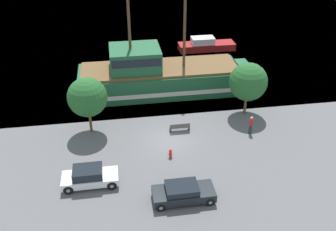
{
  "coord_description": "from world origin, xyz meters",
  "views": [
    {
      "loc": [
        -4.16,
        -26.45,
        18.64
      ],
      "look_at": [
        0.26,
        2.0,
        1.2
      ],
      "focal_mm": 40.0,
      "sensor_mm": 36.0,
      "label": 1
    }
  ],
  "objects_px": {
    "moored_boat_dockside": "(206,45)",
    "fire_hydrant": "(170,153)",
    "parked_car_curb_mid": "(183,193)",
    "pedestrian_walking_near": "(251,125)",
    "parked_car_curb_front": "(89,177)",
    "pirate_ship": "(157,75)",
    "bench_promenade_east": "(180,127)"
  },
  "relations": [
    {
      "from": "pirate_ship",
      "to": "moored_boat_dockside",
      "type": "xyz_separation_m",
      "value": [
        8.01,
        11.03,
        -1.16
      ]
    },
    {
      "from": "parked_car_curb_mid",
      "to": "fire_hydrant",
      "type": "height_order",
      "value": "parked_car_curb_mid"
    },
    {
      "from": "fire_hydrant",
      "to": "moored_boat_dockside",
      "type": "bearing_deg",
      "value": 69.55
    },
    {
      "from": "parked_car_curb_front",
      "to": "bench_promenade_east",
      "type": "height_order",
      "value": "parked_car_curb_front"
    },
    {
      "from": "parked_car_curb_mid",
      "to": "bench_promenade_east",
      "type": "distance_m",
      "value": 8.68
    },
    {
      "from": "bench_promenade_east",
      "to": "pirate_ship",
      "type": "bearing_deg",
      "value": 96.58
    },
    {
      "from": "parked_car_curb_mid",
      "to": "pedestrian_walking_near",
      "type": "relative_size",
      "value": 2.48
    },
    {
      "from": "moored_boat_dockside",
      "to": "fire_hydrant",
      "type": "bearing_deg",
      "value": -110.45
    },
    {
      "from": "pedestrian_walking_near",
      "to": "parked_car_curb_front",
      "type": "bearing_deg",
      "value": -161.49
    },
    {
      "from": "bench_promenade_east",
      "to": "pedestrian_walking_near",
      "type": "height_order",
      "value": "pedestrian_walking_near"
    },
    {
      "from": "pirate_ship",
      "to": "fire_hydrant",
      "type": "bearing_deg",
      "value": -92.4
    },
    {
      "from": "fire_hydrant",
      "to": "bench_promenade_east",
      "type": "height_order",
      "value": "bench_promenade_east"
    },
    {
      "from": "parked_car_curb_mid",
      "to": "pedestrian_walking_near",
      "type": "xyz_separation_m",
      "value": [
        7.46,
        7.28,
        0.22
      ]
    },
    {
      "from": "moored_boat_dockside",
      "to": "pedestrian_walking_near",
      "type": "relative_size",
      "value": 4.33
    },
    {
      "from": "pirate_ship",
      "to": "fire_hydrant",
      "type": "xyz_separation_m",
      "value": [
        -0.49,
        -11.76,
        -1.4
      ]
    },
    {
      "from": "fire_hydrant",
      "to": "pedestrian_walking_near",
      "type": "xyz_separation_m",
      "value": [
        7.55,
        2.33,
        0.48
      ]
    },
    {
      "from": "moored_boat_dockside",
      "to": "parked_car_curb_front",
      "type": "relative_size",
      "value": 1.85
    },
    {
      "from": "parked_car_curb_mid",
      "to": "pedestrian_walking_near",
      "type": "bearing_deg",
      "value": 44.31
    },
    {
      "from": "parked_car_curb_front",
      "to": "parked_car_curb_mid",
      "type": "height_order",
      "value": "parked_car_curb_front"
    },
    {
      "from": "moored_boat_dockside",
      "to": "parked_car_curb_mid",
      "type": "height_order",
      "value": "moored_boat_dockside"
    },
    {
      "from": "pirate_ship",
      "to": "pedestrian_walking_near",
      "type": "distance_m",
      "value": 11.82
    },
    {
      "from": "pirate_ship",
      "to": "parked_car_curb_mid",
      "type": "distance_m",
      "value": 16.76
    },
    {
      "from": "parked_car_curb_front",
      "to": "fire_hydrant",
      "type": "xyz_separation_m",
      "value": [
        6.35,
        2.33,
        -0.32
      ]
    },
    {
      "from": "moored_boat_dockside",
      "to": "parked_car_curb_mid",
      "type": "distance_m",
      "value": 29.0
    },
    {
      "from": "pedestrian_walking_near",
      "to": "bench_promenade_east",
      "type": "bearing_deg",
      "value": 168.04
    },
    {
      "from": "parked_car_curb_front",
      "to": "fire_hydrant",
      "type": "distance_m",
      "value": 6.77
    },
    {
      "from": "moored_boat_dockside",
      "to": "pedestrian_walking_near",
      "type": "height_order",
      "value": "moored_boat_dockside"
    },
    {
      "from": "moored_boat_dockside",
      "to": "parked_car_curb_front",
      "type": "xyz_separation_m",
      "value": [
        -14.86,
        -25.12,
        0.08
      ]
    },
    {
      "from": "parked_car_curb_mid",
      "to": "fire_hydrant",
      "type": "xyz_separation_m",
      "value": [
        -0.09,
        4.95,
        -0.26
      ]
    },
    {
      "from": "parked_car_curb_front",
      "to": "bench_promenade_east",
      "type": "xyz_separation_m",
      "value": [
        7.79,
        5.95,
        -0.29
      ]
    },
    {
      "from": "fire_hydrant",
      "to": "pedestrian_walking_near",
      "type": "distance_m",
      "value": 7.91
    },
    {
      "from": "parked_car_curb_front",
      "to": "fire_hydrant",
      "type": "bearing_deg",
      "value": 20.1
    }
  ]
}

